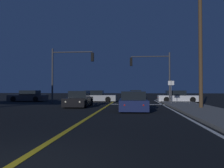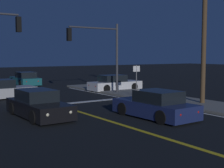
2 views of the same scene
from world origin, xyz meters
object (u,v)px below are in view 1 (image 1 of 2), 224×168
(car_side_waiting_silver, at_px, (96,97))
(street_sign_corner, at_px, (171,88))
(traffic_signal_near_right, at_px, (154,69))
(utility_pole_right, at_px, (200,38))
(traffic_signal_far_left, at_px, (67,66))
(car_following_oncoming_teal, at_px, (136,95))
(car_parked_curb_white, at_px, (178,97))
(car_far_approaching_charcoal, at_px, (28,97))
(car_lead_oncoming_black, at_px, (79,100))
(car_mid_block_navy, at_px, (133,102))

(car_side_waiting_silver, height_order, street_sign_corner, street_sign_corner)
(traffic_signal_near_right, height_order, utility_pole_right, utility_pole_right)
(car_side_waiting_silver, distance_m, traffic_signal_far_left, 5.51)
(street_sign_corner, bearing_deg, traffic_signal_far_left, 172.36)
(car_following_oncoming_teal, height_order, traffic_signal_near_right, traffic_signal_near_right)
(car_parked_curb_white, relative_size, traffic_signal_near_right, 0.86)
(car_far_approaching_charcoal, xyz_separation_m, traffic_signal_near_right, (15.07, -2.13, 3.06))
(car_parked_curb_white, distance_m, car_far_approaching_charcoal, 17.86)
(car_following_oncoming_teal, bearing_deg, car_lead_oncoming_black, -106.63)
(car_mid_block_navy, bearing_deg, car_far_approaching_charcoal, 137.69)
(traffic_signal_near_right, relative_size, street_sign_corner, 2.33)
(car_far_approaching_charcoal, height_order, street_sign_corner, street_sign_corner)
(car_following_oncoming_teal, distance_m, traffic_signal_far_left, 14.82)
(car_following_oncoming_teal, bearing_deg, traffic_signal_near_right, -80.05)
(car_following_oncoming_teal, relative_size, utility_pole_right, 0.42)
(street_sign_corner, bearing_deg, car_far_approaching_charcoal, 163.24)
(car_lead_oncoming_black, xyz_separation_m, traffic_signal_near_right, (6.91, 5.41, 3.06))
(car_far_approaching_charcoal, xyz_separation_m, traffic_signal_far_left, (5.93, -3.53, 3.31))
(traffic_signal_near_right, xyz_separation_m, traffic_signal_far_left, (-9.14, -1.40, 0.25))
(car_far_approaching_charcoal, distance_m, car_side_waiting_silver, 8.37)
(car_parked_curb_white, bearing_deg, utility_pole_right, -0.48)
(car_following_oncoming_teal, distance_m, traffic_signal_near_right, 11.67)
(car_side_waiting_silver, relative_size, traffic_signal_far_left, 0.81)
(car_far_approaching_charcoal, xyz_separation_m, street_sign_corner, (16.37, -4.93, 0.99))
(car_far_approaching_charcoal, height_order, utility_pole_right, utility_pole_right)
(car_following_oncoming_teal, height_order, car_lead_oncoming_black, same)
(car_following_oncoming_teal, distance_m, car_side_waiting_silver, 10.06)
(car_lead_oncoming_black, height_order, street_sign_corner, street_sign_corner)
(car_following_oncoming_teal, bearing_deg, car_side_waiting_silver, -118.26)
(car_mid_block_navy, distance_m, street_sign_corner, 7.02)
(car_mid_block_navy, height_order, utility_pole_right, utility_pole_right)
(car_following_oncoming_teal, bearing_deg, traffic_signal_far_left, -119.83)
(car_lead_oncoming_black, height_order, utility_pole_right, utility_pole_right)
(street_sign_corner, bearing_deg, utility_pole_right, -73.31)
(car_parked_curb_white, xyz_separation_m, traffic_signal_near_right, (-2.79, -2.06, 3.06))
(car_side_waiting_silver, xyz_separation_m, traffic_signal_far_left, (-2.44, -3.66, 3.31))
(car_far_approaching_charcoal, bearing_deg, car_side_waiting_silver, -88.60)
(traffic_signal_far_left, bearing_deg, car_far_approaching_charcoal, 149.23)
(traffic_signal_far_left, xyz_separation_m, street_sign_corner, (10.44, -1.40, -2.33))
(car_following_oncoming_teal, xyz_separation_m, car_lead_oncoming_black, (-5.02, -16.51, 0.00))
(car_parked_curb_white, relative_size, traffic_signal_far_left, 0.80)
(car_lead_oncoming_black, bearing_deg, car_side_waiting_silver, -93.08)
(car_following_oncoming_teal, xyz_separation_m, car_far_approaching_charcoal, (-13.18, -8.97, 0.00))
(car_parked_curb_white, distance_m, utility_pole_right, 10.60)
(car_parked_curb_white, relative_size, car_lead_oncoming_black, 1.01)
(car_following_oncoming_teal, distance_m, car_mid_block_navy, 19.87)
(car_following_oncoming_teal, xyz_separation_m, traffic_signal_far_left, (-7.25, -12.50, 3.31))
(car_following_oncoming_teal, bearing_deg, car_mid_block_navy, -90.80)
(car_mid_block_navy, bearing_deg, street_sign_corner, 57.19)
(car_mid_block_navy, xyz_separation_m, utility_pole_right, (4.97, 1.29, 4.66))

